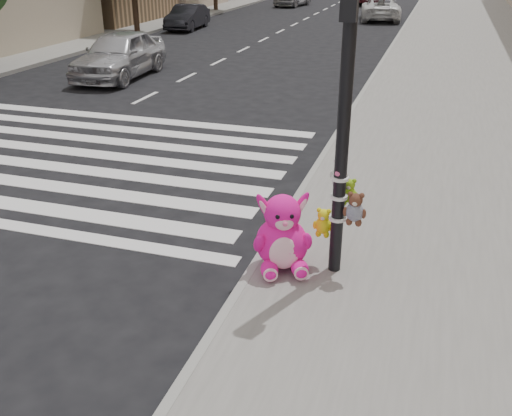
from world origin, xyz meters
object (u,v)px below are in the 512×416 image
at_px(signal_pole, 343,154).
at_px(red_teddy, 289,234).
at_px(pink_bunny, 282,238).
at_px(car_dark_far, 187,17).
at_px(car_silver_far, 119,54).
at_px(car_white_near, 380,9).

bearing_deg(signal_pole, red_teddy, 143.87).
bearing_deg(pink_bunny, signal_pole, -7.88).
bearing_deg(car_dark_far, red_teddy, -67.09).
xyz_separation_m(signal_pole, red_teddy, (-0.80, 0.59, -1.51)).
xyz_separation_m(car_silver_far, car_white_near, (6.48, 19.17, -0.11)).
bearing_deg(signal_pole, car_silver_far, 131.24).
bearing_deg(car_white_near, car_silver_far, 62.96).
height_order(pink_bunny, red_teddy, pink_bunny).
xyz_separation_m(car_silver_far, car_dark_far, (-2.80, 11.94, -0.14)).
relative_size(signal_pole, pink_bunny, 3.65).
xyz_separation_m(red_teddy, car_white_near, (-1.94, 29.10, 0.42)).
relative_size(car_silver_far, car_dark_far, 1.18).
relative_size(car_dark_far, car_white_near, 0.81).
xyz_separation_m(red_teddy, car_silver_far, (-8.42, 9.94, 0.53)).
xyz_separation_m(signal_pole, car_white_near, (-2.74, 29.69, -1.10)).
bearing_deg(car_silver_far, car_white_near, 67.85).
bearing_deg(red_teddy, car_silver_far, 105.61).
bearing_deg(signal_pole, car_dark_far, 118.17).
distance_m(red_teddy, car_silver_far, 13.04).
height_order(car_silver_far, car_white_near, car_silver_far).
relative_size(red_teddy, car_dark_far, 0.05).
bearing_deg(car_dark_far, car_silver_far, -81.03).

